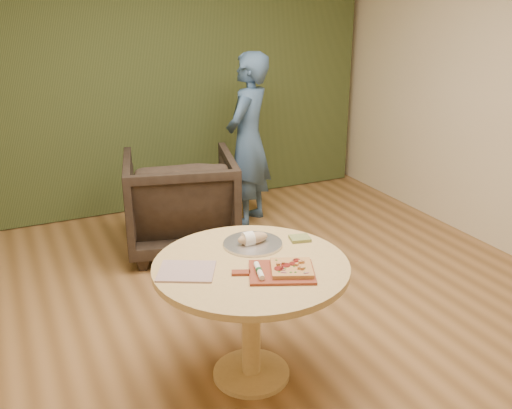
{
  "coord_description": "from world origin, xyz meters",
  "views": [
    {
      "loc": [
        -1.46,
        -2.81,
        2.18
      ],
      "look_at": [
        -0.03,
        0.25,
        0.91
      ],
      "focal_mm": 40.0,
      "sensor_mm": 36.0,
      "label": 1
    }
  ],
  "objects": [
    {
      "name": "serving_tray",
      "position": [
        -0.16,
        0.02,
        0.76
      ],
      "size": [
        0.36,
        0.36,
        0.02
      ],
      "color": "silver",
      "rests_on": "pedestal_table"
    },
    {
      "name": "newspaper",
      "position": [
        -0.63,
        -0.15,
        0.76
      ],
      "size": [
        0.38,
        0.36,
        0.01
      ],
      "primitive_type": "cube",
      "rotation": [
        0.0,
        0.0,
        -0.47
      ],
      "color": "silver",
      "rests_on": "pedestal_table"
    },
    {
      "name": "armchair",
      "position": [
        -0.06,
        1.73,
        0.48
      ],
      "size": [
        1.12,
        1.08,
        0.96
      ],
      "primitive_type": "imported",
      "rotation": [
        0.0,
        0.0,
        2.9
      ],
      "color": "black",
      "rests_on": "ground"
    },
    {
      "name": "green_packet",
      "position": [
        0.14,
        -0.04,
        0.76
      ],
      "size": [
        0.14,
        0.12,
        0.02
      ],
      "primitive_type": "cube",
      "rotation": [
        0.0,
        0.0,
        -0.22
      ],
      "color": "#5D692F",
      "rests_on": "pedestal_table"
    },
    {
      "name": "room_shell",
      "position": [
        0.0,
        0.0,
        1.4
      ],
      "size": [
        5.04,
        6.04,
        2.84
      ],
      "color": "#9A6D3D",
      "rests_on": "ground"
    },
    {
      "name": "curtain",
      "position": [
        0.0,
        2.9,
        1.4
      ],
      "size": [
        4.8,
        0.14,
        2.78
      ],
      "primitive_type": "cube",
      "color": "#2F3C1B",
      "rests_on": "ground"
    },
    {
      "name": "bread_roll",
      "position": [
        -0.17,
        0.02,
        0.79
      ],
      "size": [
        0.19,
        0.09,
        0.09
      ],
      "color": "tan",
      "rests_on": "serving_tray"
    },
    {
      "name": "flatbread_pizza",
      "position": [
        -0.12,
        -0.39,
        0.78
      ],
      "size": [
        0.29,
        0.29,
        0.04
      ],
      "rotation": [
        0.0,
        0.0,
        -0.41
      ],
      "color": "tan",
      "rests_on": "pizza_paddle"
    },
    {
      "name": "person_standing",
      "position": [
        0.73,
        2.04,
        0.84
      ],
      "size": [
        0.72,
        0.71,
        1.67
      ],
      "primitive_type": "imported",
      "rotation": [
        0.0,
        0.0,
        3.87
      ],
      "color": "#37567C",
      "rests_on": "ground"
    },
    {
      "name": "pizza_paddle",
      "position": [
        -0.18,
        -0.38,
        0.76
      ],
      "size": [
        0.47,
        0.4,
        0.01
      ],
      "rotation": [
        0.0,
        0.0,
        -0.41
      ],
      "color": "brown",
      "rests_on": "pedestal_table"
    },
    {
      "name": "cutlery_roll",
      "position": [
        -0.29,
        -0.35,
        0.78
      ],
      "size": [
        0.07,
        0.2,
        0.03
      ],
      "rotation": [
        0.0,
        0.0,
        -0.26
      ],
      "color": "white",
      "rests_on": "pizza_paddle"
    },
    {
      "name": "pedestal_table",
      "position": [
        -0.27,
        -0.2,
        0.61
      ],
      "size": [
        1.11,
        1.11,
        0.75
      ],
      "rotation": [
        0.0,
        0.0,
        -0.22
      ],
      "color": "#DEB872",
      "rests_on": "ground"
    }
  ]
}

